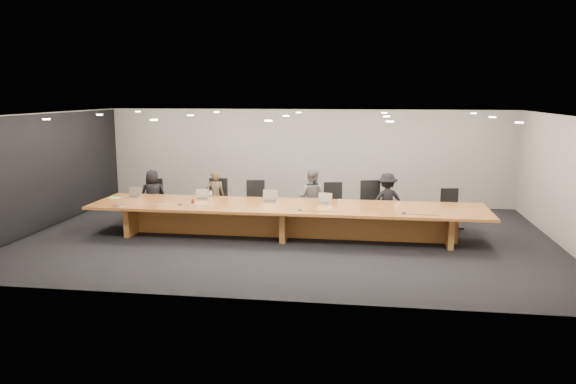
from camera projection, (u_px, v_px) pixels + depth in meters
The scene contains 28 objects.
ground at pixel (286, 237), 12.92m from camera, with size 12.00×12.00×0.00m, color black.
back_wall at pixel (306, 157), 16.57m from camera, with size 12.00×0.02×2.80m, color #AFA99F.
left_wall_panel at pixel (43, 173), 13.53m from camera, with size 0.08×7.84×2.74m, color black.
conference_table at pixel (286, 215), 12.83m from camera, with size 9.00×1.80×0.75m.
chair_far_left at pixel (151, 199), 14.55m from camera, with size 0.55×0.55×1.09m, color black, non-canonical shape.
chair_left at pixel (216, 201), 14.26m from camera, with size 0.58×0.58×1.14m, color black, non-canonical shape.
chair_mid_left at pixel (255, 202), 14.11m from camera, with size 0.57×0.57×1.12m, color black, non-canonical shape.
chair_mid_right at pixel (334, 204), 13.89m from camera, with size 0.56×0.56×1.10m, color black, non-canonical shape.
chair_right at pixel (373, 204), 13.70m from camera, with size 0.60×0.60×1.18m, color black, non-canonical shape.
chair_far_right at pixel (451, 210), 13.47m from camera, with size 0.52×0.52×1.02m, color black, non-canonical shape.
person_a at pixel (153, 195), 14.46m from camera, with size 0.65×0.42×1.33m, color black.
person_b at pixel (215, 197), 14.29m from camera, with size 0.48×0.32×1.32m, color #3F3422.
person_c at pixel (312, 197), 13.92m from camera, with size 0.69×0.54×1.42m, color #58585A.
person_d at pixel (387, 201), 13.72m from camera, with size 0.87×0.50×1.35m, color black.
laptop_a at pixel (133, 192), 13.69m from camera, with size 0.32×0.23×0.25m, color #C1AD93, non-canonical shape.
laptop_b at pixel (202, 194), 13.47m from camera, with size 0.31×0.22×0.24m, color tan, non-canonical shape.
laptop_c at pixel (270, 196), 13.16m from camera, with size 0.35×0.26×0.28m, color tan, non-canonical shape.
laptop_d at pixel (324, 198), 12.92m from camera, with size 0.32×0.23×0.25m, color #BAAC8E, non-canonical shape.
water_bottle at pixel (211, 196), 13.31m from camera, with size 0.07×0.07×0.22m, color #ADBEBB.
amber_mug at pixel (193, 201), 13.01m from camera, with size 0.08×0.08×0.09m, color maroon.
paper_cup_near at pixel (340, 201), 12.98m from camera, with size 0.08×0.08×0.09m, color silver.
paper_cup_far at pixel (397, 205), 12.57m from camera, with size 0.07×0.07×0.09m, color silver.
notepad at pixel (114, 198), 13.64m from camera, with size 0.24×0.19×0.01m, color silver.
lime_gadget at pixel (114, 197), 13.63m from camera, with size 0.16×0.09×0.02m, color green.
av_box at pixel (118, 205), 12.69m from camera, with size 0.18×0.14×0.03m, color #A4A4A8.
mic_left at pixel (180, 205), 12.78m from camera, with size 0.12×0.12×0.03m, color black.
mic_center at pixel (300, 210), 12.22m from camera, with size 0.10×0.10×0.03m, color black.
mic_right at pixel (404, 213), 11.88m from camera, with size 0.12×0.12×0.03m, color black.
Camera 1 is at (1.85, -12.40, 3.28)m, focal length 35.00 mm.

